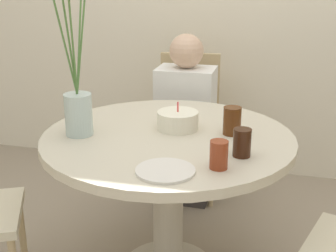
{
  "coord_description": "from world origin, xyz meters",
  "views": [
    {
      "loc": [
        0.48,
        -1.87,
        1.42
      ],
      "look_at": [
        0.0,
        0.0,
        0.75
      ],
      "focal_mm": 50.0,
      "sensor_mm": 36.0,
      "label": 1
    }
  ],
  "objects": [
    {
      "name": "dining_table",
      "position": [
        0.0,
        0.0,
        0.57
      ],
      "size": [
        1.11,
        1.11,
        0.71
      ],
      "color": "beige",
      "rests_on": "ground_plane"
    },
    {
      "name": "drink_glass_2",
      "position": [
        0.27,
        -0.3,
        0.77
      ],
      "size": [
        0.07,
        0.07,
        0.11
      ],
      "color": "maroon",
      "rests_on": "dining_table"
    },
    {
      "name": "drink_glass_0",
      "position": [
        0.34,
        -0.16,
        0.77
      ],
      "size": [
        0.07,
        0.07,
        0.11
      ],
      "color": "#33190C",
      "rests_on": "dining_table"
    },
    {
      "name": "flower_vase",
      "position": [
        -0.38,
        -0.09,
        0.94
      ],
      "size": [
        0.17,
        0.33,
        0.74
      ],
      "color": "#B2C6C1",
      "rests_on": "dining_table"
    },
    {
      "name": "side_plate",
      "position": [
        0.09,
        -0.38,
        0.72
      ],
      "size": [
        0.22,
        0.22,
        0.01
      ],
      "color": "silver",
      "rests_on": "dining_table"
    },
    {
      "name": "person_woman",
      "position": [
        -0.09,
        0.77,
        0.49
      ],
      "size": [
        0.34,
        0.24,
        1.05
      ],
      "color": "#383333",
      "rests_on": "ground_plane"
    },
    {
      "name": "chair_near_front",
      "position": [
        -0.11,
        0.93,
        0.49
      ],
      "size": [
        0.44,
        0.44,
        0.89
      ],
      "rotation": [
        0.0,
        0.0,
        0.11
      ],
      "color": "beige",
      "rests_on": "ground_plane"
    },
    {
      "name": "birthday_cake",
      "position": [
        0.02,
        0.09,
        0.75
      ],
      "size": [
        0.19,
        0.19,
        0.13
      ],
      "color": "white",
      "rests_on": "dining_table"
    },
    {
      "name": "drink_glass_1",
      "position": [
        0.27,
        0.08,
        0.77
      ],
      "size": [
        0.08,
        0.08,
        0.12
      ],
      "color": "#51280F",
      "rests_on": "dining_table"
    }
  ]
}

